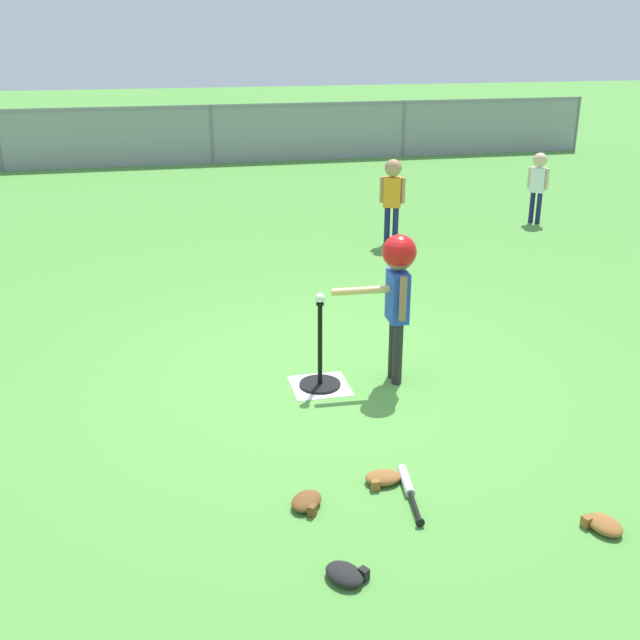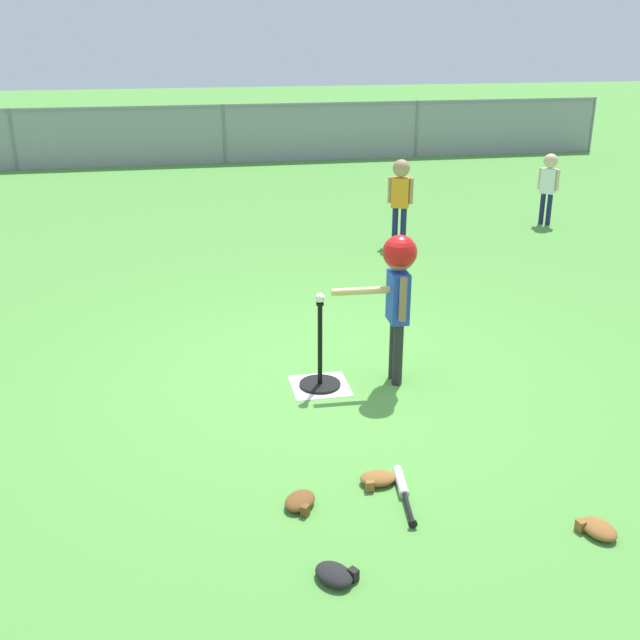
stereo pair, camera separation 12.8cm
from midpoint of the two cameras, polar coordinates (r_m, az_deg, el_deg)
The scene contains 13 objects.
ground_plane at distance 6.09m, azimuth 1.20°, elevation -4.26°, with size 60.00×60.00×0.00m, color #51933D.
home_plate at distance 5.93m, azimuth 0.62°, elevation -4.92°, with size 0.44×0.44×0.01m, color white.
batting_tee at distance 5.88m, azimuth 0.62°, elevation -4.00°, with size 0.32×0.32×0.69m.
baseball_on_tee at distance 5.65m, azimuth 0.65°, elevation 1.66°, with size 0.07×0.07×0.07m, color white.
batter_child at distance 5.73m, azimuth 6.48°, elevation 3.03°, with size 0.64×0.34×1.18m.
fielder_near_left at distance 9.65m, azimuth 6.42°, elevation 9.60°, with size 0.29×0.21×1.08m.
fielder_deep_left at distance 11.11m, azimuth 17.06°, elevation 10.03°, with size 0.23×0.22×0.98m.
spare_bat_silver at distance 4.71m, azimuth 6.98°, elevation -12.33°, with size 0.13×0.57×0.06m.
glove_by_plate at distance 4.55m, azimuth -0.67°, elevation -13.41°, with size 0.26×0.27×0.07m.
glove_near_bats at distance 4.62m, azimuth 20.86°, elevation -14.39°, with size 0.21×0.25×0.07m.
glove_tossed_aside at distance 4.05m, azimuth 2.08°, elevation -18.50°, with size 0.25×0.27×0.07m.
glove_outfield_drop at distance 4.76m, azimuth 5.10°, elevation -11.75°, with size 0.23×0.17×0.07m.
outfield_fence at distance 15.71m, azimuth -6.94°, elevation 13.79°, with size 16.06×0.06×1.15m.
Camera 2 is at (-1.13, -5.37, 2.62)m, focal length 42.77 mm.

